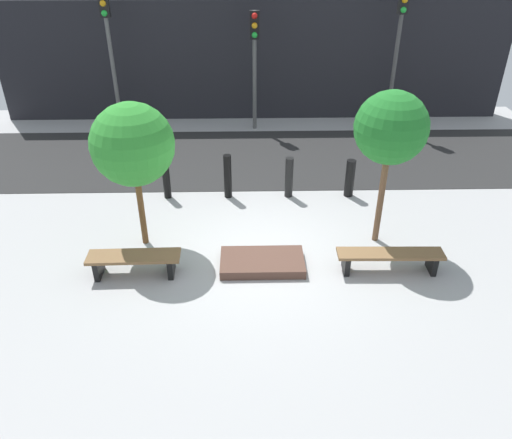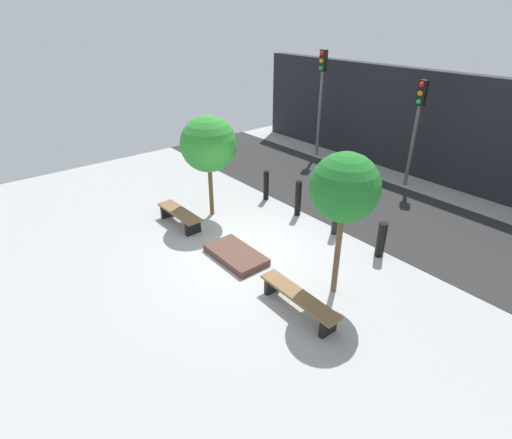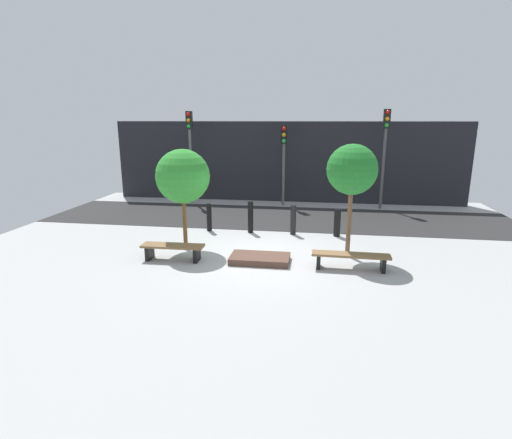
{
  "view_description": "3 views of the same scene",
  "coord_description": "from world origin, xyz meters",
  "px_view_note": "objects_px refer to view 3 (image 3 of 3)",
  "views": [
    {
      "loc": [
        -0.29,
        -8.08,
        5.72
      ],
      "look_at": [
        -0.12,
        -0.41,
        1.1
      ],
      "focal_mm": 35.0,
      "sensor_mm": 36.0,
      "label": 1
    },
    {
      "loc": [
        6.74,
        -5.19,
        5.45
      ],
      "look_at": [
        0.23,
        0.12,
        1.02
      ],
      "focal_mm": 28.0,
      "sensor_mm": 36.0,
      "label": 2
    },
    {
      "loc": [
        1.43,
        -10.46,
        3.76
      ],
      "look_at": [
        -0.19,
        0.23,
        1.04
      ],
      "focal_mm": 28.0,
      "sensor_mm": 36.0,
      "label": 3
    }
  ],
  "objects_px": {
    "bench_right": "(351,258)",
    "bollard_left": "(251,217)",
    "planter_bed": "(260,259)",
    "traffic_light_mid_east": "(385,142)",
    "bollard_right": "(337,223)",
    "tree_behind_left_bench": "(183,177)",
    "tree_behind_right_bench": "(352,170)",
    "traffic_light_west": "(190,141)",
    "traffic_light_mid_west": "(284,151)",
    "bench_left": "(173,249)",
    "bollard_center": "(293,220)",
    "bollard_far_left": "(209,217)"
  },
  "relations": [
    {
      "from": "bench_right",
      "to": "bollard_left",
      "type": "xyz_separation_m",
      "value": [
        -3.1,
        3.03,
        0.23
      ]
    },
    {
      "from": "planter_bed",
      "to": "traffic_light_mid_east",
      "type": "bearing_deg",
      "value": 60.26
    },
    {
      "from": "bench_right",
      "to": "bollard_right",
      "type": "bearing_deg",
      "value": 95.15
    },
    {
      "from": "tree_behind_left_bench",
      "to": "tree_behind_right_bench",
      "type": "relative_size",
      "value": 0.94
    },
    {
      "from": "bollard_right",
      "to": "traffic_light_west",
      "type": "xyz_separation_m",
      "value": [
        -6.39,
        4.56,
        2.36
      ]
    },
    {
      "from": "bench_right",
      "to": "tree_behind_right_bench",
      "type": "xyz_separation_m",
      "value": [
        0.0,
        1.08,
        2.12
      ]
    },
    {
      "from": "tree_behind_right_bench",
      "to": "traffic_light_mid_west",
      "type": "xyz_separation_m",
      "value": [
        -2.38,
        6.5,
        0.0
      ]
    },
    {
      "from": "tree_behind_right_bench",
      "to": "traffic_light_mid_east",
      "type": "bearing_deg",
      "value": 74.21
    },
    {
      "from": "bench_left",
      "to": "bench_right",
      "type": "relative_size",
      "value": 0.86
    },
    {
      "from": "bollard_center",
      "to": "traffic_light_mid_west",
      "type": "xyz_separation_m",
      "value": [
        -0.72,
        4.56,
        1.94
      ]
    },
    {
      "from": "bollard_left",
      "to": "traffic_light_west",
      "type": "relative_size",
      "value": 0.26
    },
    {
      "from": "tree_behind_left_bench",
      "to": "traffic_light_mid_west",
      "type": "xyz_separation_m",
      "value": [
        2.38,
        6.5,
        0.28
      ]
    },
    {
      "from": "bench_left",
      "to": "tree_behind_left_bench",
      "type": "relative_size",
      "value": 0.58
    },
    {
      "from": "bench_left",
      "to": "planter_bed",
      "type": "xyz_separation_m",
      "value": [
        2.38,
        0.2,
        -0.22
      ]
    },
    {
      "from": "planter_bed",
      "to": "tree_behind_right_bench",
      "type": "bearing_deg",
      "value": 20.35
    },
    {
      "from": "tree_behind_left_bench",
      "to": "traffic_light_mid_east",
      "type": "bearing_deg",
      "value": 44.57
    },
    {
      "from": "bench_left",
      "to": "bollard_left",
      "type": "xyz_separation_m",
      "value": [
        1.66,
        3.03,
        0.22
      ]
    },
    {
      "from": "bollard_right",
      "to": "bench_right",
      "type": "bearing_deg",
      "value": -86.02
    },
    {
      "from": "bench_left",
      "to": "tree_behind_right_bench",
      "type": "relative_size",
      "value": 0.55
    },
    {
      "from": "bollard_far_left",
      "to": "traffic_light_mid_east",
      "type": "relative_size",
      "value": 0.23
    },
    {
      "from": "bench_right",
      "to": "planter_bed",
      "type": "height_order",
      "value": "bench_right"
    },
    {
      "from": "bench_right",
      "to": "bollard_right",
      "type": "xyz_separation_m",
      "value": [
        -0.21,
        3.03,
        0.15
      ]
    },
    {
      "from": "bollard_center",
      "to": "traffic_light_west",
      "type": "bearing_deg",
      "value": 137.31
    },
    {
      "from": "planter_bed",
      "to": "tree_behind_left_bench",
      "type": "xyz_separation_m",
      "value": [
        -2.38,
        0.88,
        2.07
      ]
    },
    {
      "from": "traffic_light_mid_west",
      "to": "bollard_far_left",
      "type": "bearing_deg",
      "value": -115.46
    },
    {
      "from": "bollard_far_left",
      "to": "bench_left",
      "type": "bearing_deg",
      "value": -93.98
    },
    {
      "from": "bollard_left",
      "to": "bollard_center",
      "type": "distance_m",
      "value": 1.45
    },
    {
      "from": "bollard_left",
      "to": "traffic_light_west",
      "type": "bearing_deg",
      "value": 127.48
    },
    {
      "from": "bollard_far_left",
      "to": "bollard_center",
      "type": "xyz_separation_m",
      "value": [
        2.89,
        0.0,
        0.02
      ]
    },
    {
      "from": "bollard_left",
      "to": "traffic_light_mid_west",
      "type": "xyz_separation_m",
      "value": [
        0.72,
        4.56,
        1.9
      ]
    },
    {
      "from": "traffic_light_west",
      "to": "tree_behind_left_bench",
      "type": "bearing_deg",
      "value": -74.21
    },
    {
      "from": "traffic_light_mid_east",
      "to": "bollard_center",
      "type": "bearing_deg",
      "value": -127.48
    },
    {
      "from": "planter_bed",
      "to": "traffic_light_mid_west",
      "type": "xyz_separation_m",
      "value": [
        0.0,
        7.38,
        2.34
      ]
    },
    {
      "from": "bollard_far_left",
      "to": "bollard_right",
      "type": "height_order",
      "value": "bollard_far_left"
    },
    {
      "from": "bench_right",
      "to": "bollard_center",
      "type": "bearing_deg",
      "value": 119.88
    },
    {
      "from": "bench_left",
      "to": "traffic_light_mid_west",
      "type": "bearing_deg",
      "value": 71.4
    },
    {
      "from": "bench_left",
      "to": "traffic_light_mid_east",
      "type": "xyz_separation_m",
      "value": [
        6.6,
        7.59,
        2.54
      ]
    },
    {
      "from": "tree_behind_right_bench",
      "to": "traffic_light_mid_west",
      "type": "relative_size",
      "value": 0.89
    },
    {
      "from": "tree_behind_left_bench",
      "to": "bollard_center",
      "type": "relative_size",
      "value": 2.97
    },
    {
      "from": "planter_bed",
      "to": "bollard_right",
      "type": "bearing_deg",
      "value": 52.48
    },
    {
      "from": "bollard_center",
      "to": "bollard_right",
      "type": "bearing_deg",
      "value": 0.0
    },
    {
      "from": "bench_right",
      "to": "traffic_light_west",
      "type": "relative_size",
      "value": 0.48
    },
    {
      "from": "bench_left",
      "to": "bench_right",
      "type": "distance_m",
      "value": 4.76
    },
    {
      "from": "bollard_far_left",
      "to": "traffic_light_mid_west",
      "type": "relative_size",
      "value": 0.27
    },
    {
      "from": "bollard_center",
      "to": "traffic_light_west",
      "type": "relative_size",
      "value": 0.24
    },
    {
      "from": "bollard_right",
      "to": "traffic_light_mid_west",
      "type": "height_order",
      "value": "traffic_light_mid_west"
    },
    {
      "from": "planter_bed",
      "to": "bollard_left",
      "type": "height_order",
      "value": "bollard_left"
    },
    {
      "from": "traffic_light_west",
      "to": "traffic_light_mid_west",
      "type": "height_order",
      "value": "traffic_light_west"
    },
    {
      "from": "tree_behind_left_bench",
      "to": "bollard_right",
      "type": "bearing_deg",
      "value": 23.12
    },
    {
      "from": "traffic_light_mid_west",
      "to": "traffic_light_mid_east",
      "type": "relative_size",
      "value": 0.84
    }
  ]
}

